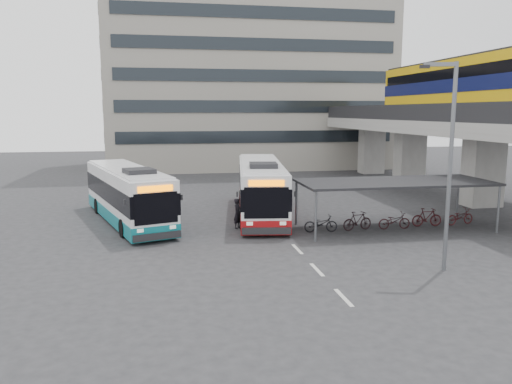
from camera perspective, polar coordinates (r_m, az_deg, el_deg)
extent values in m
plane|color=#28282B|center=(22.11, -1.58, -6.86)|extent=(120.00, 120.00, 0.00)
cube|color=gray|center=(35.52, 24.50, 2.20)|extent=(2.20, 1.60, 4.60)
cube|color=gray|center=(44.07, 17.14, 3.82)|extent=(2.20, 1.60, 4.60)
cube|color=gray|center=(51.29, 13.06, 4.69)|extent=(2.20, 1.60, 4.60)
cube|color=gray|center=(38.69, 21.41, 6.99)|extent=(8.00, 32.00, 0.90)
cube|color=black|center=(36.86, 16.47, 8.72)|extent=(0.35, 32.00, 1.10)
cube|color=black|center=(40.75, 26.04, 8.18)|extent=(0.35, 32.00, 1.10)
cube|color=#CE9F0C|center=(37.13, 23.16, 10.76)|extent=(2.90, 20.00, 3.90)
cube|color=#0A0F3A|center=(37.13, 23.18, 11.07)|extent=(2.98, 20.02, 0.90)
cube|color=black|center=(37.18, 23.26, 12.30)|extent=(2.96, 19.20, 0.70)
cube|color=black|center=(37.25, 23.35, 13.75)|extent=(2.70, 19.60, 0.25)
cylinder|color=#595B60|center=(27.15, 4.63, -1.26)|extent=(0.12, 0.12, 2.40)
cylinder|color=#595B60|center=(30.99, 22.06, -0.61)|extent=(0.12, 0.12, 2.40)
cylinder|color=#595B60|center=(23.75, 6.84, -2.81)|extent=(0.12, 0.12, 2.40)
cylinder|color=#595B60|center=(28.07, 25.95, -1.83)|extent=(0.12, 0.12, 2.40)
cube|color=black|center=(26.93, 15.58, 1.10)|extent=(10.00, 4.00, 0.12)
imported|color=black|center=(25.83, 7.35, -3.55)|extent=(1.71, 0.60, 0.90)
imported|color=black|center=(26.48, 11.49, -3.23)|extent=(1.66, 0.47, 1.00)
imported|color=black|center=(27.28, 15.40, -3.12)|extent=(1.71, 0.60, 0.90)
imported|color=black|center=(28.18, 19.08, -2.81)|extent=(1.66, 0.47, 1.00)
imported|color=#350C0F|center=(29.21, 22.51, -2.70)|extent=(1.71, 0.60, 0.90)
cube|color=gray|center=(58.09, -1.06, 15.50)|extent=(30.00, 15.00, 25.00)
cube|color=beige|center=(17.16, 9.98, -11.79)|extent=(0.15, 1.60, 0.01)
cube|color=beige|center=(19.84, 6.98, -8.80)|extent=(0.15, 1.60, 0.01)
cube|color=beige|center=(22.60, 4.74, -6.52)|extent=(0.15, 1.60, 0.01)
cube|color=white|center=(29.62, 0.54, 0.72)|extent=(4.01, 11.71, 2.63)
cube|color=maroon|center=(29.82, 0.54, -1.60)|extent=(4.05, 11.76, 0.72)
cube|color=black|center=(29.60, 0.54, 0.94)|extent=(4.07, 11.74, 1.10)
cube|color=#F87200|center=(23.80, 1.20, 1.02)|extent=(1.70, 0.32, 0.29)
cube|color=black|center=(26.58, 0.84, 3.06)|extent=(1.66, 1.72, 0.27)
cylinder|color=black|center=(26.20, -1.58, -3.23)|extent=(0.42, 0.99, 0.96)
cylinder|color=black|center=(33.06, 2.25, -0.63)|extent=(0.42, 0.99, 0.96)
cube|color=white|center=(28.70, -14.51, 0.00)|extent=(5.58, 11.20, 2.52)
cube|color=#0C6871|center=(28.90, -14.42, -2.29)|extent=(5.63, 11.25, 0.69)
cube|color=black|center=(28.68, -14.52, 0.23)|extent=(5.64, 11.23, 1.05)
cube|color=#F87200|center=(23.29, -11.43, 0.37)|extent=(1.58, 0.57, 0.28)
cube|color=black|center=(25.85, -13.21, 2.34)|extent=(1.78, 1.83, 0.26)
cylinder|color=black|center=(25.32, -14.93, -4.03)|extent=(0.54, 0.96, 0.92)
cylinder|color=black|center=(32.11, -13.82, -1.22)|extent=(0.54, 0.96, 0.92)
imported|color=black|center=(26.30, -2.11, -2.47)|extent=(0.65, 0.70, 1.59)
cylinder|color=#595B60|center=(20.20, 21.29, 2.44)|extent=(0.16, 0.16, 7.91)
cube|color=#595B60|center=(19.98, 20.28, 13.53)|extent=(1.19, 0.43, 0.15)
cube|color=black|center=(19.83, 18.72, 13.42)|extent=(0.38, 0.26, 0.12)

